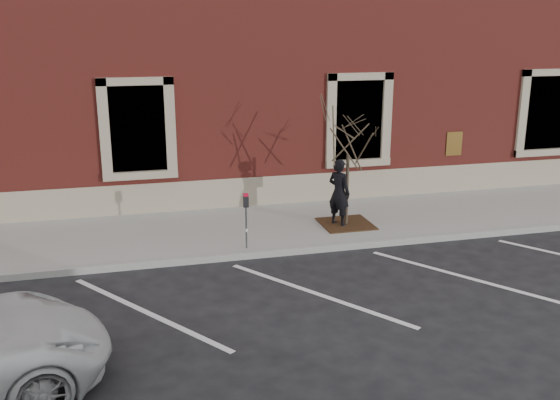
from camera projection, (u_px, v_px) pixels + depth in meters
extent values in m
plane|color=#28282B|center=(287.00, 254.00, 13.98)|extent=(120.00, 120.00, 0.00)
cube|color=#98968F|center=(269.00, 227.00, 15.59)|extent=(40.00, 3.50, 0.15)
cube|color=#9E9E99|center=(287.00, 252.00, 13.91)|extent=(40.00, 0.12, 0.15)
cube|color=maroon|center=(225.00, 55.00, 20.11)|extent=(40.00, 8.50, 8.00)
cube|color=gray|center=(254.00, 191.00, 17.12)|extent=(40.00, 0.06, 0.80)
cube|color=black|center=(138.00, 128.00, 16.01)|extent=(1.40, 0.30, 2.20)
cube|color=gray|center=(141.00, 175.00, 16.18)|extent=(1.90, 0.20, 0.20)
cube|color=black|center=(357.00, 119.00, 17.44)|extent=(1.40, 0.30, 2.20)
cube|color=gray|center=(357.00, 163.00, 17.61)|extent=(1.90, 0.20, 0.20)
cube|color=black|center=(542.00, 112.00, 18.87)|extent=(1.40, 0.30, 2.20)
cube|color=gray|center=(542.00, 152.00, 19.04)|extent=(1.90, 0.20, 0.20)
imported|color=black|center=(339.00, 192.00, 15.30)|extent=(0.67, 0.73, 1.68)
cylinder|color=#595B60|center=(246.00, 228.00, 13.80)|extent=(0.04, 0.04, 0.96)
cube|color=black|center=(246.00, 202.00, 13.63)|extent=(0.11, 0.09, 0.25)
cube|color=red|center=(246.00, 195.00, 13.59)|extent=(0.11, 0.08, 0.06)
cube|color=white|center=(247.00, 230.00, 13.77)|extent=(0.05, 0.00, 0.07)
cube|color=#3E2B14|center=(346.00, 224.00, 15.57)|extent=(1.25, 1.25, 0.03)
cylinder|color=#47382B|center=(347.00, 190.00, 15.33)|extent=(0.08, 0.08, 1.76)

